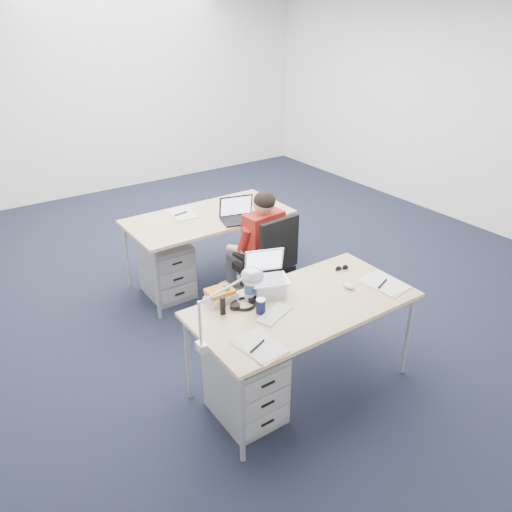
# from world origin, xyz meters

# --- Properties ---
(floor) EXTENTS (7.00, 7.00, 0.00)m
(floor) POSITION_xyz_m (0.00, 0.00, 0.00)
(floor) COLOR black
(floor) RESTS_ON ground
(room) EXTENTS (6.02, 7.02, 2.80)m
(room) POSITION_xyz_m (0.00, 0.00, 1.71)
(room) COLOR white
(room) RESTS_ON ground
(desk_near) EXTENTS (1.60, 0.80, 0.73)m
(desk_near) POSITION_xyz_m (-0.81, -1.68, 0.68)
(desk_near) COLOR tan
(desk_near) RESTS_ON ground
(desk_far) EXTENTS (1.60, 0.80, 0.73)m
(desk_far) POSITION_xyz_m (-0.56, 0.10, 0.68)
(desk_far) COLOR tan
(desk_far) RESTS_ON ground
(office_chair) EXTENTS (0.65, 0.65, 0.98)m
(office_chair) POSITION_xyz_m (-0.42, -0.68, 0.28)
(office_chair) COLOR black
(office_chair) RESTS_ON ground
(seated_person) EXTENTS (0.38, 0.65, 1.16)m
(seated_person) POSITION_xyz_m (-0.44, -0.52, 0.58)
(seated_person) COLOR #A21E17
(seated_person) RESTS_ON ground
(drawer_pedestal_near) EXTENTS (0.40, 0.50, 0.55)m
(drawer_pedestal_near) POSITION_xyz_m (-1.32, -1.70, 0.28)
(drawer_pedestal_near) COLOR #939598
(drawer_pedestal_near) RESTS_ON ground
(drawer_pedestal_far) EXTENTS (0.40, 0.50, 0.55)m
(drawer_pedestal_far) POSITION_xyz_m (-1.05, 0.12, 0.28)
(drawer_pedestal_far) COLOR #939598
(drawer_pedestal_far) RESTS_ON ground
(silver_laptop) EXTENTS (0.35, 0.31, 0.30)m
(silver_laptop) POSITION_xyz_m (-0.95, -1.44, 0.88)
(silver_laptop) COLOR silver
(silver_laptop) RESTS_ON desk_near
(wireless_keyboard) EXTENTS (0.30, 0.21, 0.01)m
(wireless_keyboard) POSITION_xyz_m (-1.07, -1.69, 0.74)
(wireless_keyboard) COLOR white
(wireless_keyboard) RESTS_ON desk_near
(computer_mouse) EXTENTS (0.07, 0.11, 0.04)m
(computer_mouse) POSITION_xyz_m (-0.41, -1.71, 0.75)
(computer_mouse) COLOR white
(computer_mouse) RESTS_ON desk_near
(headphones) EXTENTS (0.22, 0.17, 0.04)m
(headphones) POSITION_xyz_m (-1.18, -1.47, 0.75)
(headphones) COLOR black
(headphones) RESTS_ON desk_near
(can_koozie) EXTENTS (0.07, 0.07, 0.11)m
(can_koozie) POSITION_xyz_m (-1.13, -1.61, 0.78)
(can_koozie) COLOR #12163A
(can_koozie) RESTS_ON desk_near
(water_bottle) EXTENTS (0.10, 0.10, 0.24)m
(water_bottle) POSITION_xyz_m (-1.10, -1.43, 0.85)
(water_bottle) COLOR silver
(water_bottle) RESTS_ON desk_near
(bear_figurine) EXTENTS (0.07, 0.05, 0.13)m
(bear_figurine) POSITION_xyz_m (-1.24, -1.35, 0.80)
(bear_figurine) COLOR #2C711E
(bear_figurine) RESTS_ON desk_near
(book_stack) EXTENTS (0.24, 0.21, 0.09)m
(book_stack) POSITION_xyz_m (-1.28, -1.33, 0.78)
(book_stack) COLOR silver
(book_stack) RESTS_ON desk_near
(cordless_phone) EXTENTS (0.04, 0.03, 0.13)m
(cordless_phone) POSITION_xyz_m (-1.35, -1.48, 0.79)
(cordless_phone) COLOR black
(cordless_phone) RESTS_ON desk_near
(papers_left) EXTENTS (0.24, 0.33, 0.01)m
(papers_left) POSITION_xyz_m (-1.36, -1.92, 0.74)
(papers_left) COLOR #E6DB85
(papers_left) RESTS_ON desk_near
(papers_right) EXTENTS (0.26, 0.35, 0.01)m
(papers_right) POSITION_xyz_m (-0.16, -1.83, 0.74)
(papers_right) COLOR #E6DB85
(papers_right) RESTS_ON desk_near
(sunglasses) EXTENTS (0.12, 0.08, 0.03)m
(sunglasses) POSITION_xyz_m (-0.26, -1.48, 0.74)
(sunglasses) COLOR black
(sunglasses) RESTS_ON desk_near
(desk_lamp) EXTENTS (0.44, 0.25, 0.47)m
(desk_lamp) POSITION_xyz_m (-1.52, -1.75, 0.97)
(desk_lamp) COLOR silver
(desk_lamp) RESTS_ON desk_near
(dark_laptop) EXTENTS (0.40, 0.39, 0.24)m
(dark_laptop) POSITION_xyz_m (-0.39, -0.20, 0.85)
(dark_laptop) COLOR black
(dark_laptop) RESTS_ON desk_far
(far_cup) EXTENTS (0.10, 0.10, 0.11)m
(far_cup) POSITION_xyz_m (-0.14, 0.06, 0.79)
(far_cup) COLOR white
(far_cup) RESTS_ON desk_far
(far_papers) EXTENTS (0.26, 0.35, 0.01)m
(far_papers) POSITION_xyz_m (-0.76, 0.26, 0.73)
(far_papers) COLOR white
(far_papers) RESTS_ON desk_far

